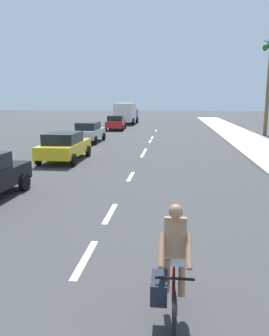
% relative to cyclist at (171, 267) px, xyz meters
% --- Properties ---
extents(ground_plane, '(160.00, 160.00, 0.00)m').
position_rel_cyclist_xyz_m(ground_plane, '(-1.83, 14.60, -0.83)').
color(ground_plane, '#38383A').
extents(lane_stripe_2, '(0.16, 1.80, 0.01)m').
position_rel_cyclist_xyz_m(lane_stripe_2, '(-1.83, 1.71, -0.83)').
color(lane_stripe_2, white).
rests_on(lane_stripe_2, ground).
extents(lane_stripe_3, '(0.16, 1.80, 0.01)m').
position_rel_cyclist_xyz_m(lane_stripe_3, '(-1.83, 4.61, -0.83)').
color(lane_stripe_3, white).
rests_on(lane_stripe_3, ground).
extents(lane_stripe_4, '(0.16, 1.80, 0.01)m').
position_rel_cyclist_xyz_m(lane_stripe_4, '(-1.83, 9.49, -0.83)').
color(lane_stripe_4, white).
rests_on(lane_stripe_4, ground).
extents(lane_stripe_5, '(0.16, 1.80, 0.01)m').
position_rel_cyclist_xyz_m(lane_stripe_5, '(-1.83, 15.33, -0.83)').
color(lane_stripe_5, white).
rests_on(lane_stripe_5, ground).
extents(lane_stripe_6, '(0.16, 1.80, 0.01)m').
position_rel_cyclist_xyz_m(lane_stripe_6, '(-1.83, 17.03, -0.83)').
color(lane_stripe_6, white).
rests_on(lane_stripe_6, ground).
extents(lane_stripe_7, '(0.16, 1.80, 0.01)m').
position_rel_cyclist_xyz_m(lane_stripe_7, '(-1.83, 22.03, -0.83)').
color(lane_stripe_7, white).
rests_on(lane_stripe_7, ground).
extents(lane_stripe_8, '(0.16, 1.80, 0.01)m').
position_rel_cyclist_xyz_m(lane_stripe_8, '(-1.83, 24.64, -0.83)').
color(lane_stripe_8, white).
rests_on(lane_stripe_8, ground).
extents(lane_stripe_9, '(0.16, 1.80, 0.01)m').
position_rel_cyclist_xyz_m(lane_stripe_9, '(-1.83, 31.48, -0.83)').
color(lane_stripe_9, white).
rests_on(lane_stripe_9, ground).
extents(cyclist, '(0.62, 1.71, 1.82)m').
position_rel_cyclist_xyz_m(cyclist, '(0.00, 0.00, 0.00)').
color(cyclist, black).
rests_on(cyclist, ground).
extents(parked_car_yellow, '(2.04, 4.42, 1.57)m').
position_rel_cyclist_xyz_m(parked_car_yellow, '(-5.93, 12.91, 0.01)').
color(parked_car_yellow, gold).
rests_on(parked_car_yellow, ground).
extents(parked_car_silver, '(1.97, 4.12, 1.57)m').
position_rel_cyclist_xyz_m(parked_car_silver, '(-6.58, 20.92, 0.01)').
color(parked_car_silver, '#B7BABF').
rests_on(parked_car_silver, ground).
extents(parked_car_red, '(2.16, 4.36, 1.57)m').
position_rel_cyclist_xyz_m(parked_car_red, '(-6.29, 31.76, 0.01)').
color(parked_car_red, red).
rests_on(parked_car_red, ground).
extents(delivery_truck, '(2.80, 6.30, 2.80)m').
position_rel_cyclist_xyz_m(delivery_truck, '(-6.36, 40.55, 0.67)').
color(delivery_truck, '#23478C').
rests_on(delivery_truck, ground).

